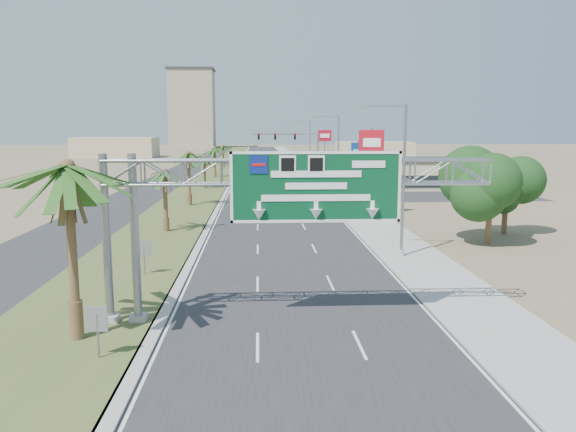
{
  "coord_description": "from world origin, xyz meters",
  "views": [
    {
      "loc": [
        -1.92,
        -13.83,
        8.39
      ],
      "look_at": [
        -0.48,
        13.22,
        4.2
      ],
      "focal_mm": 35.0,
      "sensor_mm": 36.0,
      "label": 1
    }
  ],
  "objects_px": {
    "palm_near": "(67,168)",
    "car_right_lane": "(291,185)",
    "car_far": "(243,177)",
    "pole_sign_red_near": "(371,147)",
    "sign_gantry": "(278,185)",
    "pole_sign_red_far": "(325,140)",
    "car_left_lane": "(247,206)",
    "signal_mast": "(304,153)",
    "pole_sign_blue": "(358,155)",
    "store_building": "(424,174)",
    "car_mid_lane": "(263,206)"
  },
  "relations": [
    {
      "from": "car_left_lane",
      "to": "pole_sign_blue",
      "type": "xyz_separation_m",
      "value": [
        15.1,
        22.41,
        4.05
      ]
    },
    {
      "from": "signal_mast",
      "to": "pole_sign_red_near",
      "type": "height_order",
      "value": "pole_sign_red_near"
    },
    {
      "from": "store_building",
      "to": "pole_sign_blue",
      "type": "height_order",
      "value": "pole_sign_blue"
    },
    {
      "from": "pole_sign_blue",
      "to": "signal_mast",
      "type": "bearing_deg",
      "value": 131.89
    },
    {
      "from": "sign_gantry",
      "to": "car_far",
      "type": "distance_m",
      "value": 68.74
    },
    {
      "from": "sign_gantry",
      "to": "car_left_lane",
      "type": "relative_size",
      "value": 3.44
    },
    {
      "from": "sign_gantry",
      "to": "car_far",
      "type": "relative_size",
      "value": 3.39
    },
    {
      "from": "signal_mast",
      "to": "pole_sign_red_near",
      "type": "relative_size",
      "value": 1.2
    },
    {
      "from": "car_mid_lane",
      "to": "car_far",
      "type": "height_order",
      "value": "car_mid_lane"
    },
    {
      "from": "store_building",
      "to": "pole_sign_red_far",
      "type": "distance_m",
      "value": 18.47
    },
    {
      "from": "sign_gantry",
      "to": "pole_sign_red_far",
      "type": "distance_m",
      "value": 69.06
    },
    {
      "from": "store_building",
      "to": "car_mid_lane",
      "type": "xyz_separation_m",
      "value": [
        -23.5,
        -23.79,
        -1.23
      ]
    },
    {
      "from": "sign_gantry",
      "to": "car_right_lane",
      "type": "bearing_deg",
      "value": 86.02
    },
    {
      "from": "sign_gantry",
      "to": "car_right_lane",
      "type": "xyz_separation_m",
      "value": [
        3.69,
        53.04,
        -5.3
      ]
    },
    {
      "from": "palm_near",
      "to": "store_building",
      "type": "xyz_separation_m",
      "value": [
        31.2,
        58.0,
        -4.93
      ]
    },
    {
      "from": "pole_sign_red_near",
      "to": "store_building",
      "type": "bearing_deg",
      "value": 63.38
    },
    {
      "from": "sign_gantry",
      "to": "palm_near",
      "type": "relative_size",
      "value": 2.01
    },
    {
      "from": "signal_mast",
      "to": "pole_sign_red_near",
      "type": "bearing_deg",
      "value": -83.16
    },
    {
      "from": "car_far",
      "to": "pole_sign_blue",
      "type": "bearing_deg",
      "value": -44.08
    },
    {
      "from": "car_left_lane",
      "to": "pole_sign_blue",
      "type": "height_order",
      "value": "pole_sign_blue"
    },
    {
      "from": "car_far",
      "to": "pole_sign_red_near",
      "type": "relative_size",
      "value": 0.58
    },
    {
      "from": "sign_gantry",
      "to": "store_building",
      "type": "bearing_deg",
      "value": 67.64
    },
    {
      "from": "palm_near",
      "to": "pole_sign_blue",
      "type": "bearing_deg",
      "value": 69.33
    },
    {
      "from": "palm_near",
      "to": "car_left_lane",
      "type": "xyz_separation_m",
      "value": [
        6.15,
        33.9,
        -6.1
      ]
    },
    {
      "from": "palm_near",
      "to": "pole_sign_red_near",
      "type": "distance_m",
      "value": 36.87
    },
    {
      "from": "car_mid_lane",
      "to": "pole_sign_blue",
      "type": "relative_size",
      "value": 0.69
    },
    {
      "from": "store_building",
      "to": "pole_sign_blue",
      "type": "relative_size",
      "value": 2.65
    },
    {
      "from": "store_building",
      "to": "pole_sign_red_far",
      "type": "xyz_separation_m",
      "value": [
        -13.0,
        12.25,
        4.69
      ]
    },
    {
      "from": "sign_gantry",
      "to": "car_right_lane",
      "type": "relative_size",
      "value": 3.08
    },
    {
      "from": "palm_near",
      "to": "car_far",
      "type": "height_order",
      "value": "palm_near"
    },
    {
      "from": "car_right_lane",
      "to": "signal_mast",
      "type": "bearing_deg",
      "value": 72.35
    },
    {
      "from": "store_building",
      "to": "car_far",
      "type": "bearing_deg",
      "value": 154.91
    },
    {
      "from": "sign_gantry",
      "to": "pole_sign_red_far",
      "type": "relative_size",
      "value": 1.98
    },
    {
      "from": "car_left_lane",
      "to": "car_right_lane",
      "type": "height_order",
      "value": "car_left_lane"
    },
    {
      "from": "car_mid_lane",
      "to": "pole_sign_blue",
      "type": "xyz_separation_m",
      "value": [
        13.55,
        22.1,
        4.11
      ]
    },
    {
      "from": "car_right_lane",
      "to": "pole_sign_red_near",
      "type": "distance_m",
      "value": 24.5
    },
    {
      "from": "palm_near",
      "to": "car_right_lane",
      "type": "bearing_deg",
      "value": 77.85
    },
    {
      "from": "signal_mast",
      "to": "car_left_lane",
      "type": "xyz_separation_m",
      "value": [
        -8.23,
        -30.07,
        -4.02
      ]
    },
    {
      "from": "palm_near",
      "to": "store_building",
      "type": "bearing_deg",
      "value": 61.72
    },
    {
      "from": "sign_gantry",
      "to": "car_left_lane",
      "type": "distance_m",
      "value": 32.46
    },
    {
      "from": "sign_gantry",
      "to": "pole_sign_blue",
      "type": "distance_m",
      "value": 55.95
    },
    {
      "from": "car_right_lane",
      "to": "pole_sign_red_near",
      "type": "relative_size",
      "value": 0.64
    },
    {
      "from": "pole_sign_red_far",
      "to": "store_building",
      "type": "bearing_deg",
      "value": -43.29
    },
    {
      "from": "car_left_lane",
      "to": "car_right_lane",
      "type": "xyz_separation_m",
      "value": [
        5.68,
        21.07,
        -0.07
      ]
    },
    {
      "from": "car_right_lane",
      "to": "pole_sign_red_far",
      "type": "height_order",
      "value": "pole_sign_red_far"
    },
    {
      "from": "sign_gantry",
      "to": "signal_mast",
      "type": "xyz_separation_m",
      "value": [
        6.23,
        62.05,
        -1.21
      ]
    },
    {
      "from": "pole_sign_red_far",
      "to": "car_mid_lane",
      "type": "bearing_deg",
      "value": -106.24
    },
    {
      "from": "signal_mast",
      "to": "car_far",
      "type": "xyz_separation_m",
      "value": [
        -9.62,
        6.41,
        -4.13
      ]
    },
    {
      "from": "palm_near",
      "to": "car_mid_lane",
      "type": "bearing_deg",
      "value": 77.31
    },
    {
      "from": "car_far",
      "to": "car_left_lane",
      "type": "bearing_deg",
      "value": -91.42
    }
  ]
}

